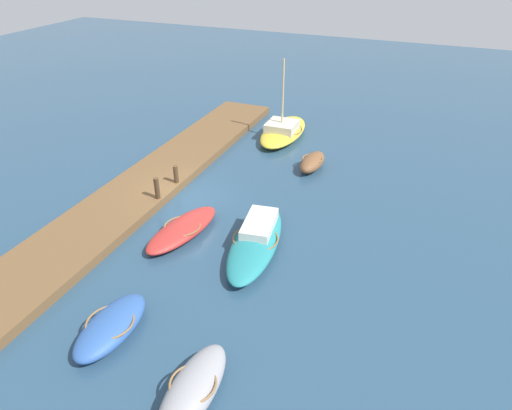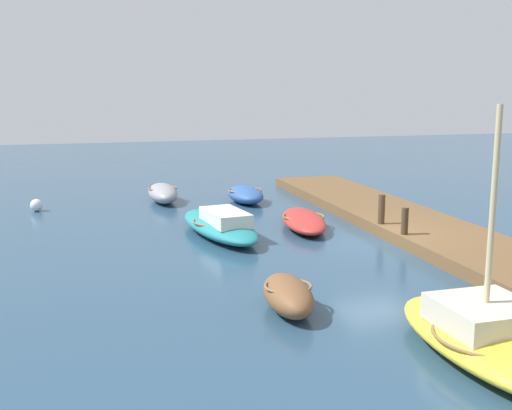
% 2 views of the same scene
% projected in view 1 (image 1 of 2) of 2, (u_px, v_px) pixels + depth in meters
% --- Properties ---
extents(ground_plane, '(84.00, 84.00, 0.00)m').
position_uv_depth(ground_plane, '(184.00, 197.00, 22.66)').
color(ground_plane, navy).
extents(dock_platform, '(26.21, 3.47, 0.41)m').
position_uv_depth(dock_platform, '(146.00, 186.00, 23.28)').
color(dock_platform, brown).
rests_on(dock_platform, ground_plane).
extents(motorboat_teal, '(5.94, 2.66, 1.03)m').
position_uv_depth(motorboat_teal, '(256.00, 239.00, 18.87)').
color(motorboat_teal, teal).
rests_on(motorboat_teal, ground_plane).
extents(dinghy_brown, '(2.62, 1.28, 0.82)m').
position_uv_depth(dinghy_brown, '(312.00, 162.00, 25.16)').
color(dinghy_brown, brown).
rests_on(dinghy_brown, ground_plane).
extents(rowboat_red, '(4.44, 2.25, 0.60)m').
position_uv_depth(rowboat_red, '(183.00, 229.00, 19.71)').
color(rowboat_red, '#B72D28').
rests_on(rowboat_red, ground_plane).
extents(sailboat_yellow, '(5.66, 2.48, 5.00)m').
position_uv_depth(sailboat_yellow, '(283.00, 131.00, 29.03)').
color(sailboat_yellow, gold).
rests_on(sailboat_yellow, ground_plane).
extents(rowboat_grey, '(3.31, 1.36, 0.84)m').
position_uv_depth(rowboat_grey, '(193.00, 388.00, 12.73)').
color(rowboat_grey, '#939399').
rests_on(rowboat_grey, ground_plane).
extents(rowboat_blue, '(3.20, 1.57, 0.73)m').
position_uv_depth(rowboat_blue, '(111.00, 326.00, 14.80)').
color(rowboat_blue, '#2D569E').
rests_on(rowboat_blue, ground_plane).
extents(mooring_post_west, '(0.24, 0.24, 0.92)m').
position_uv_depth(mooring_post_west, '(176.00, 174.00, 22.91)').
color(mooring_post_west, '#47331E').
rests_on(mooring_post_west, dock_platform).
extents(mooring_post_mid_west, '(0.24, 0.24, 1.07)m').
position_uv_depth(mooring_post_mid_west, '(157.00, 188.00, 21.52)').
color(mooring_post_mid_west, '#47331E').
rests_on(mooring_post_mid_west, dock_platform).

